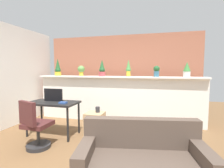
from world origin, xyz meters
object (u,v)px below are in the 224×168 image
object	(u,v)px
potted_plant_0	(58,68)
potted_plant_4	(157,71)
potted_plant_2	(102,69)
office_chair	(35,128)
desk	(53,106)
potted_plant_1	(81,70)
vase_on_shelf	(98,109)
side_cube_shelf	(95,124)
couch	(142,165)
potted_plant_5	(187,69)
tv_monitor	(53,95)
potted_plant_3	(128,68)
book_on_desk	(63,103)

from	to	relation	value
potted_plant_0	potted_plant_4	distance (m)	2.87
potted_plant_2	office_chair	distance (m)	2.29
potted_plant_2	desk	xyz separation A→B (m)	(-0.75, -1.22, -0.81)
potted_plant_1	potted_plant_2	bearing A→B (deg)	-2.72
potted_plant_0	vase_on_shelf	distance (m)	2.09
potted_plant_4	side_cube_shelf	bearing A→B (deg)	-143.44
potted_plant_4	couch	size ratio (longest dim) A/B	0.17
potted_plant_1	couch	world-z (taller)	potted_plant_1
potted_plant_1	desk	size ratio (longest dim) A/B	0.27
potted_plant_5	vase_on_shelf	size ratio (longest dim) A/B	2.89
desk	tv_monitor	distance (m)	0.24
desk	potted_plant_5	bearing A→B (deg)	23.27
potted_plant_1	potted_plant_3	size ratio (longest dim) A/B	0.66
office_chair	couch	distance (m)	2.05
potted_plant_0	potted_plant_1	xyz separation A→B (m)	(0.77, -0.01, -0.04)
potted_plant_3	desk	size ratio (longest dim) A/B	0.41
potted_plant_4	book_on_desk	distance (m)	2.41
potted_plant_3	potted_plant_5	xyz separation A→B (m)	(1.45, -0.03, -0.03)
potted_plant_4	potted_plant_5	bearing A→B (deg)	1.96
potted_plant_1	potted_plant_3	bearing A→B (deg)	1.44
potted_plant_2	office_chair	xyz separation A→B (m)	(-0.66, -1.91, -1.08)
potted_plant_4	office_chair	size ratio (longest dim) A/B	0.31
potted_plant_0	vase_on_shelf	world-z (taller)	potted_plant_0
office_chair	book_on_desk	world-z (taller)	office_chair
potted_plant_0	potted_plant_2	xyz separation A→B (m)	(1.41, -0.04, -0.02)
potted_plant_1	desk	distance (m)	1.48
potted_plant_1	potted_plant_4	xyz separation A→B (m)	(2.10, -0.02, -0.02)
potted_plant_4	couch	distance (m)	2.68
potted_plant_0	desk	world-z (taller)	potted_plant_0
potted_plant_4	potted_plant_5	world-z (taller)	potted_plant_5
vase_on_shelf	couch	bearing A→B (deg)	-52.99
potted_plant_2	potted_plant_3	distance (m)	0.73
potted_plant_4	office_chair	distance (m)	3.04
potted_plant_2	couch	bearing A→B (deg)	-61.23
potted_plant_5	tv_monitor	bearing A→B (deg)	-158.33
potted_plant_2	desk	bearing A→B (deg)	-121.34
book_on_desk	tv_monitor	bearing A→B (deg)	151.97
side_cube_shelf	book_on_desk	bearing A→B (deg)	-146.93
potted_plant_0	potted_plant_5	size ratio (longest dim) A/B	1.38
potted_plant_3	vase_on_shelf	size ratio (longest dim) A/B	3.52
potted_plant_5	couch	bearing A→B (deg)	-109.27
side_cube_shelf	tv_monitor	bearing A→B (deg)	-169.26
vase_on_shelf	office_chair	bearing A→B (deg)	-130.83
potted_plant_1	potted_plant_5	size ratio (longest dim) A/B	0.80
potted_plant_3	potted_plant_5	bearing A→B (deg)	-1.23
potted_plant_3	desk	world-z (taller)	potted_plant_3
office_chair	vase_on_shelf	size ratio (longest dim) A/B	7.14
potted_plant_5	office_chair	world-z (taller)	potted_plant_5
potted_plant_1	potted_plant_5	xyz separation A→B (m)	(2.82, 0.00, 0.02)
side_cube_shelf	book_on_desk	distance (m)	0.85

